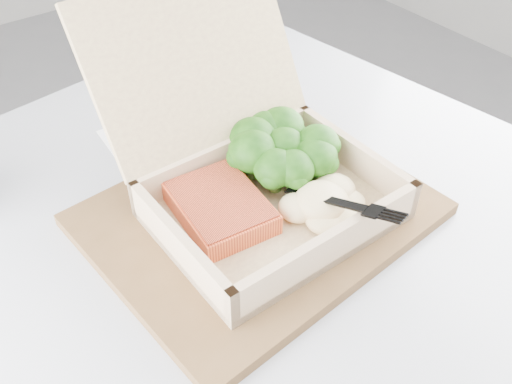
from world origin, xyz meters
TOP-DOWN VIEW (x-y plane):
  - floor at (0.00, 0.00)m, footprint 4.00×4.00m
  - cafe_table at (0.07, -0.36)m, footprint 0.91×0.91m
  - serving_tray at (0.10, -0.35)m, footprint 0.37×0.31m
  - takeout_container at (0.10, -0.32)m, footprint 0.25×0.29m
  - salmon_fillet at (0.05, -0.34)m, footprint 0.10×0.12m
  - broccoli_pile at (0.15, -0.32)m, footprint 0.13×0.13m
  - mashed_potatoes at (0.14, -0.40)m, footprint 0.09×0.08m
  - plastic_fork at (0.13, -0.40)m, footprint 0.05×0.14m
  - receipt at (0.05, -0.15)m, footprint 0.08×0.13m

SIDE VIEW (x-z plane):
  - floor at x=0.00m, z-range 0.00..0.00m
  - cafe_table at x=0.07m, z-range 0.18..0.91m
  - receipt at x=0.05m, z-range 0.73..0.73m
  - serving_tray at x=0.10m, z-range 0.73..0.75m
  - salmon_fillet at x=0.05m, z-range 0.76..0.78m
  - mashed_potatoes at x=0.14m, z-range 0.76..0.79m
  - broccoli_pile at x=0.15m, z-range 0.76..0.81m
  - plastic_fork at x=0.13m, z-range 0.77..0.80m
  - takeout_container at x=0.10m, z-range 0.70..0.91m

